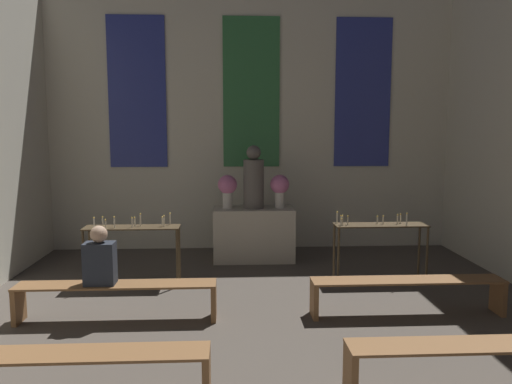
{
  "coord_description": "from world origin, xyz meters",
  "views": [
    {
      "loc": [
        -0.4,
        -0.37,
        2.3
      ],
      "look_at": [
        0.0,
        7.47,
        1.32
      ],
      "focal_mm": 35.0,
      "sensor_mm": 36.0,
      "label": 1
    }
  ],
  "objects_px": {
    "candle_rack_left": "(132,235)",
    "flower_vase_left": "(227,187)",
    "flower_vase_right": "(280,187)",
    "candle_rack_right": "(380,233)",
    "person_seated": "(100,259)",
    "pew_back_right": "(407,288)",
    "pew_back_left": "(117,293)",
    "statue": "(254,180)",
    "altar": "(254,234)",
    "pew_second_right": "(483,356)",
    "pew_second_left": "(66,366)"
  },
  "relations": [
    {
      "from": "flower_vase_left",
      "to": "pew_second_right",
      "type": "height_order",
      "value": "flower_vase_left"
    },
    {
      "from": "statue",
      "to": "candle_rack_right",
      "type": "relative_size",
      "value": 0.79
    },
    {
      "from": "candle_rack_left",
      "to": "altar",
      "type": "bearing_deg",
      "value": 35.79
    },
    {
      "from": "statue",
      "to": "pew_back_right",
      "type": "height_order",
      "value": "statue"
    },
    {
      "from": "statue",
      "to": "person_seated",
      "type": "xyz_separation_m",
      "value": [
        -1.97,
        -2.76,
        -0.66
      ]
    },
    {
      "from": "flower_vase_left",
      "to": "person_seated",
      "type": "height_order",
      "value": "flower_vase_left"
    },
    {
      "from": "flower_vase_left",
      "to": "candle_rack_right",
      "type": "relative_size",
      "value": 0.42
    },
    {
      "from": "altar",
      "to": "pew_second_right",
      "type": "distance_m",
      "value": 4.96
    },
    {
      "from": "candle_rack_left",
      "to": "person_seated",
      "type": "relative_size",
      "value": 1.97
    },
    {
      "from": "altar",
      "to": "flower_vase_right",
      "type": "height_order",
      "value": "flower_vase_right"
    },
    {
      "from": "altar",
      "to": "pew_second_left",
      "type": "distance_m",
      "value": 4.96
    },
    {
      "from": "candle_rack_right",
      "to": "pew_back_left",
      "type": "relative_size",
      "value": 0.58
    },
    {
      "from": "pew_back_left",
      "to": "person_seated",
      "type": "xyz_separation_m",
      "value": [
        -0.19,
        -0.0,
        0.42
      ]
    },
    {
      "from": "altar",
      "to": "candle_rack_right",
      "type": "relative_size",
      "value": 1.01
    },
    {
      "from": "flower_vase_left",
      "to": "pew_back_left",
      "type": "distance_m",
      "value": 3.21
    },
    {
      "from": "flower_vase_left",
      "to": "pew_second_left",
      "type": "distance_m",
      "value": 4.91
    },
    {
      "from": "pew_back_right",
      "to": "flower_vase_left",
      "type": "bearing_deg",
      "value": 129.11
    },
    {
      "from": "candle_rack_right",
      "to": "statue",
      "type": "bearing_deg",
      "value": 144.09
    },
    {
      "from": "flower_vase_right",
      "to": "pew_back_left",
      "type": "xyz_separation_m",
      "value": [
        -2.24,
        -2.76,
        -0.95
      ]
    },
    {
      "from": "flower_vase_right",
      "to": "pew_back_right",
      "type": "bearing_deg",
      "value": -64.3
    },
    {
      "from": "flower_vase_left",
      "to": "person_seated",
      "type": "xyz_separation_m",
      "value": [
        -1.51,
        -2.76,
        -0.53
      ]
    },
    {
      "from": "pew_second_right",
      "to": "pew_back_right",
      "type": "height_order",
      "value": "same"
    },
    {
      "from": "flower_vase_left",
      "to": "pew_back_left",
      "type": "height_order",
      "value": "flower_vase_left"
    },
    {
      "from": "candle_rack_right",
      "to": "person_seated",
      "type": "distance_m",
      "value": 4.08
    },
    {
      "from": "candle_rack_right",
      "to": "pew_back_left",
      "type": "height_order",
      "value": "candle_rack_right"
    },
    {
      "from": "statue",
      "to": "flower_vase_left",
      "type": "distance_m",
      "value": 0.47
    },
    {
      "from": "candle_rack_left",
      "to": "pew_back_left",
      "type": "height_order",
      "value": "candle_rack_left"
    },
    {
      "from": "candle_rack_left",
      "to": "flower_vase_left",
      "type": "bearing_deg",
      "value": 43.71
    },
    {
      "from": "candle_rack_left",
      "to": "pew_back_left",
      "type": "xyz_separation_m",
      "value": [
        0.07,
        -1.42,
        -0.4
      ]
    },
    {
      "from": "pew_back_left",
      "to": "person_seated",
      "type": "height_order",
      "value": "person_seated"
    },
    {
      "from": "flower_vase_right",
      "to": "candle_rack_right",
      "type": "relative_size",
      "value": 0.42
    },
    {
      "from": "statue",
      "to": "pew_back_right",
      "type": "relative_size",
      "value": 0.46
    },
    {
      "from": "candle_rack_left",
      "to": "pew_second_right",
      "type": "relative_size",
      "value": 0.58
    },
    {
      "from": "pew_second_left",
      "to": "candle_rack_left",
      "type": "bearing_deg",
      "value": 91.31
    },
    {
      "from": "pew_second_left",
      "to": "statue",
      "type": "bearing_deg",
      "value": 68.92
    },
    {
      "from": "candle_rack_left",
      "to": "pew_back_right",
      "type": "distance_m",
      "value": 3.93
    },
    {
      "from": "candle_rack_right",
      "to": "pew_second_left",
      "type": "relative_size",
      "value": 0.58
    },
    {
      "from": "candle_rack_left",
      "to": "pew_second_right",
      "type": "xyz_separation_m",
      "value": [
        3.64,
        -3.29,
        -0.4
      ]
    },
    {
      "from": "pew_back_left",
      "to": "flower_vase_left",
      "type": "bearing_deg",
      "value": 64.3
    },
    {
      "from": "flower_vase_right",
      "to": "candle_rack_right",
      "type": "bearing_deg",
      "value": -43.87
    },
    {
      "from": "pew_second_left",
      "to": "person_seated",
      "type": "xyz_separation_m",
      "value": [
        -0.19,
        1.87,
        0.42
      ]
    },
    {
      "from": "pew_back_right",
      "to": "pew_second_left",
      "type": "bearing_deg",
      "value": -152.34
    },
    {
      "from": "pew_second_right",
      "to": "candle_rack_left",
      "type": "bearing_deg",
      "value": 137.94
    },
    {
      "from": "flower_vase_right",
      "to": "candle_rack_left",
      "type": "height_order",
      "value": "flower_vase_right"
    },
    {
      "from": "statue",
      "to": "flower_vase_right",
      "type": "height_order",
      "value": "statue"
    },
    {
      "from": "flower_vase_right",
      "to": "pew_back_right",
      "type": "xyz_separation_m",
      "value": [
        1.33,
        -2.76,
        -0.95
      ]
    },
    {
      "from": "statue",
      "to": "flower_vase_right",
      "type": "xyz_separation_m",
      "value": [
        0.46,
        0.0,
        -0.13
      ]
    },
    {
      "from": "pew_second_right",
      "to": "person_seated",
      "type": "distance_m",
      "value": 4.22
    },
    {
      "from": "candle_rack_right",
      "to": "flower_vase_left",
      "type": "bearing_deg",
      "value": 149.86
    },
    {
      "from": "statue",
      "to": "candle_rack_left",
      "type": "bearing_deg",
      "value": -144.21
    }
  ]
}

